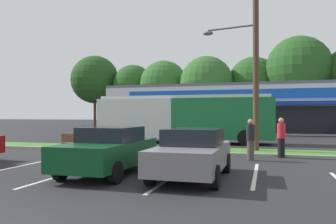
{
  "coord_description": "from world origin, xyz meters",
  "views": [
    {
      "loc": [
        4.31,
        -3.54,
        1.94
      ],
      "look_at": [
        -1.98,
        18.1,
        2.13
      ],
      "focal_mm": 35.94,
      "sensor_mm": 36.0,
      "label": 1
    }
  ],
  "objects_px": {
    "car_4": "(193,153)",
    "pedestrian_near_bench": "(281,138)",
    "bus_stop_bench": "(76,142)",
    "pedestrian_by_pole": "(250,140)",
    "car_1": "(196,129)",
    "car_3": "(109,150)",
    "city_bus": "(184,117)",
    "utility_pole": "(253,57)"
  },
  "relations": [
    {
      "from": "car_3",
      "to": "utility_pole",
      "type": "bearing_deg",
      "value": 150.85
    },
    {
      "from": "utility_pole",
      "to": "pedestrian_by_pole",
      "type": "relative_size",
      "value": 5.18
    },
    {
      "from": "utility_pole",
      "to": "car_3",
      "type": "height_order",
      "value": "utility_pole"
    },
    {
      "from": "car_4",
      "to": "pedestrian_near_bench",
      "type": "height_order",
      "value": "pedestrian_near_bench"
    },
    {
      "from": "car_1",
      "to": "car_4",
      "type": "bearing_deg",
      "value": 101.17
    },
    {
      "from": "car_4",
      "to": "pedestrian_by_pole",
      "type": "distance_m",
      "value": 4.83
    },
    {
      "from": "bus_stop_bench",
      "to": "pedestrian_near_bench",
      "type": "distance_m",
      "value": 10.22
    },
    {
      "from": "car_1",
      "to": "pedestrian_by_pole",
      "type": "height_order",
      "value": "pedestrian_by_pole"
    },
    {
      "from": "car_1",
      "to": "car_4",
      "type": "relative_size",
      "value": 1.05
    },
    {
      "from": "car_1",
      "to": "pedestrian_by_pole",
      "type": "xyz_separation_m",
      "value": [
        5.06,
        -13.27,
        0.12
      ]
    },
    {
      "from": "utility_pole",
      "to": "pedestrian_near_bench",
      "type": "relative_size",
      "value": 5.04
    },
    {
      "from": "utility_pole",
      "to": "car_3",
      "type": "xyz_separation_m",
      "value": [
        -4.32,
        -7.74,
        -4.1
      ]
    },
    {
      "from": "car_1",
      "to": "pedestrian_by_pole",
      "type": "relative_size",
      "value": 2.55
    },
    {
      "from": "bus_stop_bench",
      "to": "pedestrian_by_pole",
      "type": "height_order",
      "value": "pedestrian_by_pole"
    },
    {
      "from": "utility_pole",
      "to": "car_1",
      "type": "height_order",
      "value": "utility_pole"
    },
    {
      "from": "car_1",
      "to": "car_3",
      "type": "relative_size",
      "value": 1.03
    },
    {
      "from": "bus_stop_bench",
      "to": "pedestrian_near_bench",
      "type": "relative_size",
      "value": 0.88
    },
    {
      "from": "car_4",
      "to": "pedestrian_by_pole",
      "type": "height_order",
      "value": "pedestrian_by_pole"
    },
    {
      "from": "city_bus",
      "to": "pedestrian_near_bench",
      "type": "xyz_separation_m",
      "value": [
        6.12,
        -6.63,
        -0.86
      ]
    },
    {
      "from": "car_4",
      "to": "utility_pole",
      "type": "bearing_deg",
      "value": 168.71
    },
    {
      "from": "city_bus",
      "to": "pedestrian_near_bench",
      "type": "height_order",
      "value": "city_bus"
    },
    {
      "from": "city_bus",
      "to": "car_3",
      "type": "xyz_separation_m",
      "value": [
        0.5,
        -12.61,
        -0.97
      ]
    },
    {
      "from": "utility_pole",
      "to": "pedestrian_near_bench",
      "type": "bearing_deg",
      "value": -53.41
    },
    {
      "from": "utility_pole",
      "to": "pedestrian_by_pole",
      "type": "height_order",
      "value": "utility_pole"
    },
    {
      "from": "bus_stop_bench",
      "to": "car_1",
      "type": "bearing_deg",
      "value": -107.18
    },
    {
      "from": "city_bus",
      "to": "car_4",
      "type": "height_order",
      "value": "city_bus"
    },
    {
      "from": "utility_pole",
      "to": "city_bus",
      "type": "distance_m",
      "value": 7.53
    },
    {
      "from": "utility_pole",
      "to": "car_4",
      "type": "relative_size",
      "value": 2.12
    },
    {
      "from": "bus_stop_bench",
      "to": "car_1",
      "type": "relative_size",
      "value": 0.36
    },
    {
      "from": "utility_pole",
      "to": "bus_stop_bench",
      "type": "relative_size",
      "value": 5.7
    },
    {
      "from": "bus_stop_bench",
      "to": "car_3",
      "type": "height_order",
      "value": "car_3"
    },
    {
      "from": "bus_stop_bench",
      "to": "car_4",
      "type": "relative_size",
      "value": 0.37
    },
    {
      "from": "pedestrian_by_pole",
      "to": "pedestrian_near_bench",
      "type": "bearing_deg",
      "value": -0.29
    },
    {
      "from": "pedestrian_by_pole",
      "to": "bus_stop_bench",
      "type": "bearing_deg",
      "value": 128.29
    },
    {
      "from": "bus_stop_bench",
      "to": "pedestrian_near_bench",
      "type": "height_order",
      "value": "pedestrian_near_bench"
    },
    {
      "from": "car_3",
      "to": "pedestrian_by_pole",
      "type": "bearing_deg",
      "value": 137.05
    },
    {
      "from": "city_bus",
      "to": "car_4",
      "type": "distance_m",
      "value": 13.01
    },
    {
      "from": "pedestrian_near_bench",
      "to": "bus_stop_bench",
      "type": "bearing_deg",
      "value": -145.46
    },
    {
      "from": "car_4",
      "to": "pedestrian_near_bench",
      "type": "relative_size",
      "value": 2.38
    },
    {
      "from": "car_3",
      "to": "car_4",
      "type": "bearing_deg",
      "value": 91.32
    },
    {
      "from": "city_bus",
      "to": "utility_pole",
      "type": "bearing_deg",
      "value": 133.63
    },
    {
      "from": "city_bus",
      "to": "car_1",
      "type": "distance_m",
      "value": 5.4
    }
  ]
}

